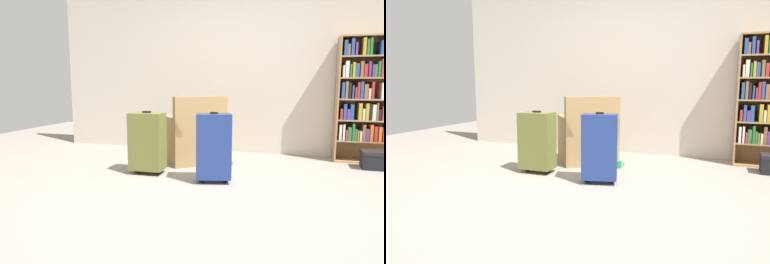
% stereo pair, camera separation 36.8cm
% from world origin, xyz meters
% --- Properties ---
extents(ground_plane, '(9.95, 9.95, 0.00)m').
position_xyz_m(ground_plane, '(0.00, 0.00, 0.00)').
color(ground_plane, gray).
extents(back_wall, '(5.69, 0.10, 2.60)m').
position_xyz_m(back_wall, '(0.00, 2.20, 1.30)').
color(back_wall, beige).
rests_on(back_wall, ground).
extents(bookshelf, '(1.10, 0.33, 1.68)m').
position_xyz_m(bookshelf, '(1.99, 1.97, 0.89)').
color(bookshelf, '#A87F51').
rests_on(bookshelf, ground).
extents(armchair, '(0.97, 0.97, 0.90)m').
position_xyz_m(armchair, '(-0.38, 1.32, 0.32)').
color(armchair, '#9E7A4C').
rests_on(armchair, ground).
extents(mug, '(0.12, 0.08, 0.10)m').
position_xyz_m(mug, '(0.11, 1.14, 0.05)').
color(mug, '#1E7F4C').
rests_on(mug, ground).
extents(storage_box, '(0.40, 0.27, 0.23)m').
position_xyz_m(storage_box, '(1.95, 1.56, 0.12)').
color(storage_box, black).
rests_on(storage_box, ground).
extents(suitcase_navy_blue, '(0.41, 0.30, 0.77)m').
position_xyz_m(suitcase_navy_blue, '(0.09, 0.43, 0.40)').
color(suitcase_navy_blue, navy).
rests_on(suitcase_navy_blue, ground).
extents(suitcase_olive, '(0.40, 0.26, 0.74)m').
position_xyz_m(suitcase_olive, '(-0.75, 0.58, 0.39)').
color(suitcase_olive, brown).
rests_on(suitcase_olive, ground).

